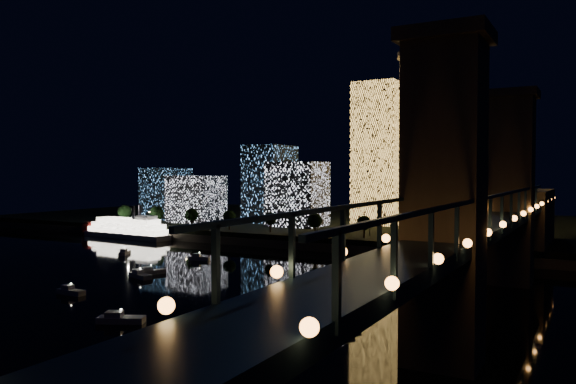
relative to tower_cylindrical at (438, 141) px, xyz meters
name	(u,v)px	position (x,y,z in m)	size (l,w,h in m)	color
ground	(188,294)	(-25.51, -131.91, -42.15)	(520.00, 520.00, 0.00)	black
far_bank	(399,227)	(-25.51, 28.09, -39.65)	(420.00, 160.00, 5.00)	black
seawall	(332,247)	(-25.51, -49.91, -40.65)	(420.00, 6.00, 3.00)	#6B5E4C
tower_cylindrical	(438,141)	(0.00, 0.00, 0.00)	(34.00, 34.00, 74.06)	#E9AB4A
tower_rectangular	(379,154)	(-29.97, 11.39, -4.60)	(20.46, 20.46, 65.10)	#E9AB4A
midrise_blocks	(239,191)	(-92.41, -11.93, -22.35)	(99.49, 40.29, 36.94)	silver
truss_bridge	(474,240)	(39.48, -128.19, -25.91)	(13.00, 266.00, 50.00)	navy
riverboat	(125,229)	(-124.55, -54.76, -38.33)	(50.09, 13.40, 14.93)	silver
motorboats	(189,282)	(-32.11, -123.38, -41.34)	(110.98, 76.17, 2.78)	silver
esplanade_trees	(255,218)	(-62.92, -43.91, -31.69)	(166.22, 6.44, 8.72)	black
street_lamps	(269,221)	(-59.51, -37.91, -33.13)	(132.70, 0.70, 5.65)	black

